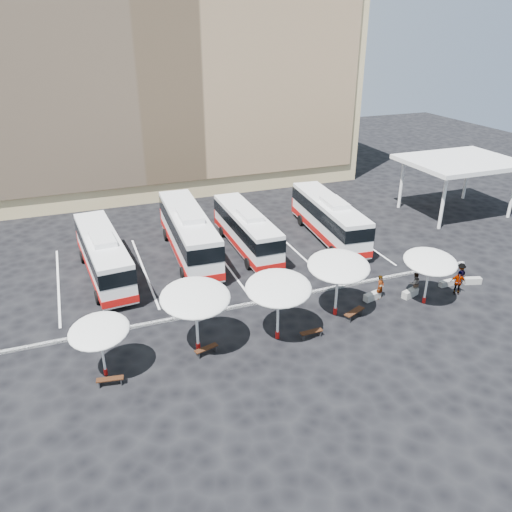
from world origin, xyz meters
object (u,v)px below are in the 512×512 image
object	(u,v)px
wood_bench_1	(206,349)
conc_bench_3	(472,281)
conc_bench_0	(372,296)
conc_bench_1	(410,293)
wood_bench_0	(110,380)
bus_2	(246,229)
wood_bench_3	(354,313)
passenger_1	(415,283)
wood_bench_2	(311,333)
bus_0	(103,254)
passenger_0	(380,287)
sunshade_1	(195,298)
passenger_3	(460,274)
sunshade_2	(278,288)
passenger_2	(458,282)
bus_3	(329,217)
bus_1	(188,232)
conc_bench_2	(446,283)
sunshade_3	(339,266)
sunshade_0	(99,331)

from	to	relation	value
wood_bench_1	conc_bench_3	size ratio (longest dim) A/B	1.16
conc_bench_0	conc_bench_1	world-z (taller)	conc_bench_1
wood_bench_0	bus_2	bearing A→B (deg)	47.80
wood_bench_1	wood_bench_3	distance (m)	9.61
bus_2	wood_bench_0	bearing A→B (deg)	-131.76
conc_bench_3	passenger_1	world-z (taller)	passenger_1
wood_bench_2	passenger_1	xyz separation A→B (m)	(8.83, 2.20, 0.46)
bus_0	conc_bench_0	distance (m)	18.91
wood_bench_1	conc_bench_0	size ratio (longest dim) A/B	1.11
passenger_0	passenger_1	size ratio (longest dim) A/B	1.07
sunshade_1	passenger_3	distance (m)	19.30
sunshade_2	wood_bench_2	bearing A→B (deg)	-18.85
passenger_0	passenger_3	world-z (taller)	passenger_0
bus_2	passenger_1	world-z (taller)	bus_2
conc_bench_1	passenger_0	distance (m)	2.21
bus_2	passenger_2	size ratio (longest dim) A/B	6.36
bus_3	wood_bench_2	xyz separation A→B (m)	(-8.03, -12.95, -1.54)
conc_bench_1	sunshade_1	bearing A→B (deg)	-176.82
bus_1	conc_bench_2	xyz separation A→B (m)	(15.50, -11.38, -1.79)
sunshade_3	wood_bench_3	world-z (taller)	sunshade_3
bus_0	conc_bench_3	distance (m)	26.14
sunshade_2	passenger_3	world-z (taller)	sunshade_2
sunshade_2	conc_bench_2	bearing A→B (deg)	6.99
bus_1	conc_bench_1	xyz separation A→B (m)	(12.21, -11.71, -1.75)
sunshade_1	wood_bench_2	size ratio (longest dim) A/B	2.93
wood_bench_1	conc_bench_1	bearing A→B (deg)	5.35
wood_bench_1	passenger_2	size ratio (longest dim) A/B	0.83
passenger_2	bus_0	bearing A→B (deg)	-177.05
sunshade_0	wood_bench_0	bearing A→B (deg)	-81.07
sunshade_0	conc_bench_2	world-z (taller)	sunshade_0
sunshade_1	conc_bench_1	xyz separation A→B (m)	(14.85, 0.82, -3.14)
wood_bench_2	passenger_1	size ratio (longest dim) A/B	0.89
sunshade_1	passenger_3	xyz separation A→B (m)	(19.10, 1.03, -2.58)
wood_bench_3	passenger_1	world-z (taller)	passenger_1
wood_bench_0	passenger_3	distance (m)	24.15
bus_0	sunshade_2	bearing A→B (deg)	-58.15
bus_1	sunshade_2	distance (m)	13.26
wood_bench_2	bus_2	bearing A→B (deg)	86.70
bus_2	conc_bench_1	world-z (taller)	bus_2
sunshade_1	conc_bench_3	world-z (taller)	sunshade_1
conc_bench_0	conc_bench_3	bearing A→B (deg)	-4.39
wood_bench_1	conc_bench_2	world-z (taller)	wood_bench_1
bus_0	wood_bench_2	size ratio (longest dim) A/B	8.14
sunshade_0	wood_bench_1	bearing A→B (deg)	-1.48
bus_1	wood_bench_1	size ratio (longest dim) A/B	8.77
bus_0	sunshade_0	world-z (taller)	bus_0
wood_bench_1	sunshade_3	bearing A→B (deg)	7.59
bus_1	wood_bench_0	world-z (taller)	bus_1
sunshade_1	conc_bench_0	bearing A→B (deg)	6.43
wood_bench_0	conc_bench_1	distance (m)	19.89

